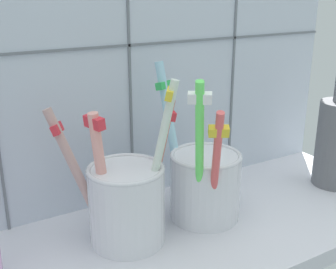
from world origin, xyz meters
TOP-DOWN VIEW (x-y plane):
  - counter_slab at (0.00, 0.00)cm, footprint 64.00×22.00cm
  - tile_wall_back at (-0.00, 12.00)cm, footprint 64.00×2.20cm
  - toothbrush_cup_left at (-5.23, 1.94)cm, footprint 12.72×9.89cm
  - toothbrush_cup_right at (4.97, 1.85)cm, footprint 9.83×13.37cm

SIDE VIEW (x-z plane):
  - counter_slab at x=0.00cm, z-range 0.00..2.00cm
  - toothbrush_cup_right at x=4.97cm, z-range -2.57..15.82cm
  - toothbrush_cup_left at x=-5.23cm, z-range -2.17..15.96cm
  - tile_wall_back at x=0.00cm, z-range 0.00..45.00cm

